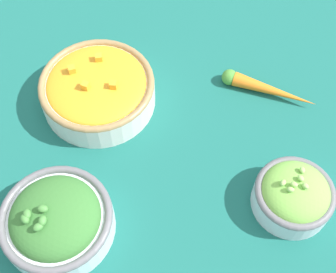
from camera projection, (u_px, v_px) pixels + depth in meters
ground_plane at (168, 146)px, 0.77m from camera, size 3.00×3.00×0.00m
bowl_broccoli at (56, 220)px, 0.67m from camera, size 0.16×0.16×0.08m
bowl_squash at (98, 89)px, 0.79m from camera, size 0.19×0.19×0.07m
bowl_lettuce at (294, 195)px, 0.69m from camera, size 0.12×0.12×0.07m
loose_carrot at (266, 89)px, 0.82m from camera, size 0.14×0.12×0.03m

